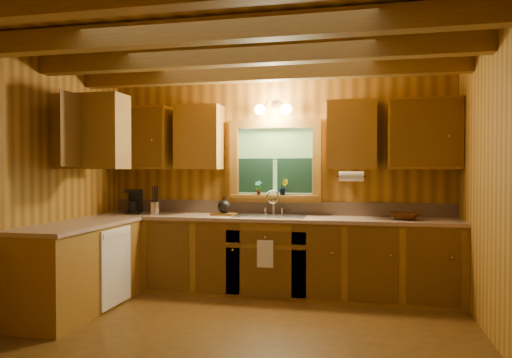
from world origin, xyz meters
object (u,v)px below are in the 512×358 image
object	(u,v)px
sink	(271,220)
coffee_maker	(134,202)
wicker_basket	(405,216)
cutting_board	(224,214)

from	to	relation	value
sink	coffee_maker	bearing A→B (deg)	-179.04
wicker_basket	coffee_maker	bearing A→B (deg)	179.42
wicker_basket	cutting_board	bearing A→B (deg)	177.57
cutting_board	coffee_maker	bearing A→B (deg)	-170.05
sink	wicker_basket	size ratio (longest dim) A/B	2.50
wicker_basket	sink	bearing A→B (deg)	177.66
coffee_maker	cutting_board	bearing A→B (deg)	-18.83
sink	cutting_board	world-z (taller)	sink
cutting_board	wicker_basket	bearing A→B (deg)	4.74
cutting_board	sink	bearing A→B (deg)	4.51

